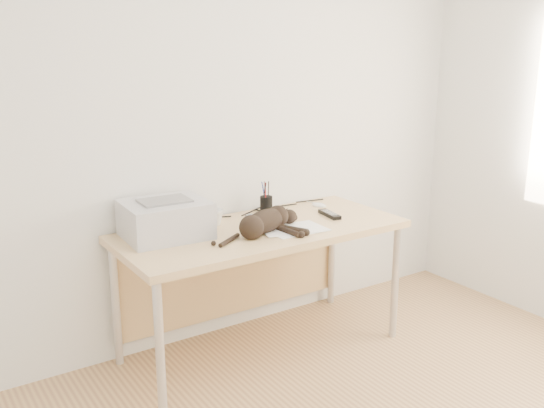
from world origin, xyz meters
TOP-DOWN VIEW (x-y plane):
  - wall_back at (0.00, 1.75)m, footprint 3.50×0.00m
  - desk at (0.00, 1.48)m, footprint 1.60×0.70m
  - printer at (-0.50, 1.54)m, footprint 0.44×0.38m
  - papers at (0.13, 1.27)m, footprint 0.37×0.30m
  - cat at (-0.04, 1.30)m, footprint 0.59×0.30m
  - mug at (-0.19, 1.58)m, footprint 0.14×0.14m
  - pen_cup at (0.19, 1.63)m, footprint 0.07×0.07m
  - remote_grey at (0.07, 1.54)m, footprint 0.10×0.17m
  - remote_black at (0.46, 1.37)m, footprint 0.08×0.19m
  - mouse at (0.55, 1.58)m, footprint 0.09×0.12m
  - cable_tangle at (0.00, 1.70)m, footprint 1.36×0.08m

SIDE VIEW (x-z plane):
  - desk at x=0.00m, z-range 0.24..0.98m
  - papers at x=0.13m, z-range 0.74..0.75m
  - cable_tangle at x=0.00m, z-range 0.74..0.75m
  - remote_grey at x=0.07m, z-range 0.74..0.76m
  - remote_black at x=0.46m, z-range 0.74..0.76m
  - mouse at x=0.55m, z-range 0.74..0.77m
  - mug at x=-0.19m, z-range 0.74..0.83m
  - pen_cup at x=0.19m, z-range 0.70..0.89m
  - cat at x=-0.04m, z-range 0.73..0.87m
  - printer at x=-0.50m, z-range 0.74..0.94m
  - wall_back at x=0.00m, z-range -0.45..3.05m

